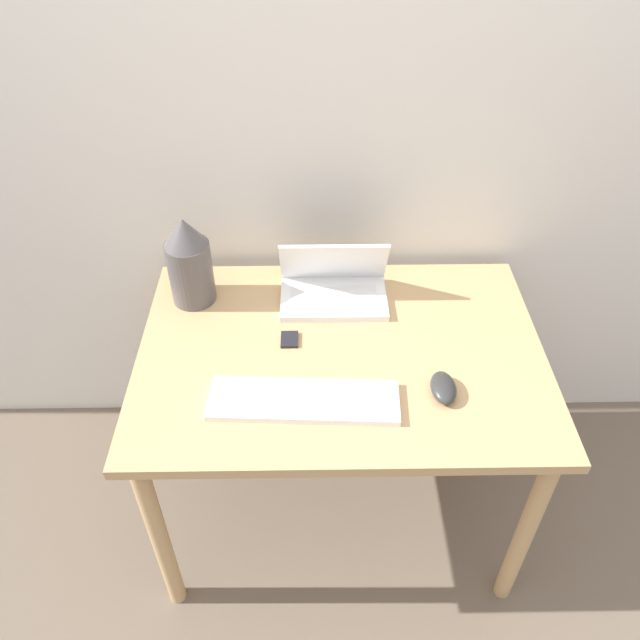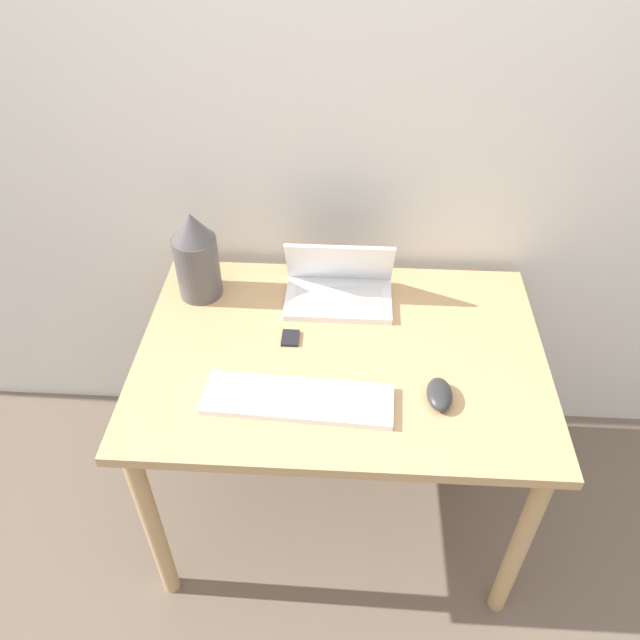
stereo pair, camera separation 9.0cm
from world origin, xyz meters
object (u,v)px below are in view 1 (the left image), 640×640
laptop (334,285)px  mp3_player (289,339)px  mouse (443,388)px  vase (189,261)px  keyboard (304,400)px

laptop → mp3_player: bearing=-123.8°
mouse → mp3_player: (-0.40, 0.20, -0.01)m
laptop → mouse: (0.27, -0.39, -0.03)m
mouse → vase: size_ratio=0.40×
keyboard → mouse: 0.36m
laptop → mp3_player: 0.24m
vase → mp3_player: size_ratio=4.41×
mouse → vase: vase is taller
laptop → keyboard: bearing=-101.7°
keyboard → mp3_player: keyboard is taller
laptop → mp3_player: laptop is taller
keyboard → vase: (-0.33, 0.42, 0.13)m
mouse → mp3_player: bearing=153.1°
laptop → mouse: 0.48m
mp3_player → laptop: bearing=56.2°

